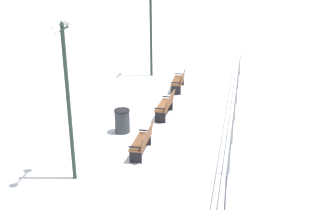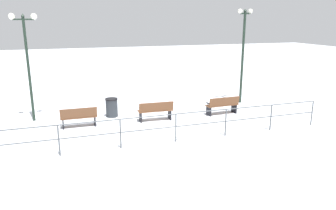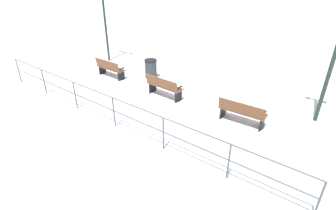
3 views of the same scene
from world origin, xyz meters
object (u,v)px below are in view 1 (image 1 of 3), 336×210
bench_third (143,141)px  lamppost_middle (66,73)px  bench_nearest (179,80)px  trash_bin (122,121)px  bench_second (166,105)px  lamppost_near (151,14)px

bench_third → lamppost_middle: size_ratio=0.32×
bench_nearest → lamppost_middle: 9.31m
bench_third → trash_bin: 1.96m
bench_nearest → bench_second: bearing=87.2°
lamppost_near → bench_nearest: bearing=131.5°
bench_nearest → trash_bin: bearing=73.1°
bench_nearest → lamppost_middle: size_ratio=0.34×
bench_nearest → lamppost_near: bearing=-51.1°
bench_second → bench_third: bearing=89.6°
bench_second → lamppost_near: bearing=-69.6°
lamppost_near → trash_bin: lamppost_near is taller
trash_bin → bench_nearest: bearing=-104.3°
bench_third → lamppost_middle: (1.65, 1.92, 2.82)m
bench_nearest → trash_bin: size_ratio=1.84×
lamppost_middle → trash_bin: 4.54m
bench_third → lamppost_near: (1.65, -8.81, 2.74)m
bench_second → lamppost_near: 6.34m
bench_second → lamppost_middle: size_ratio=0.34×
lamppost_near → bench_third: bearing=100.6°
bench_nearest → lamppost_middle: (1.81, 8.69, 2.82)m
bench_nearest → lamppost_near: size_ratio=0.32×
lamppost_near → lamppost_middle: 10.74m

